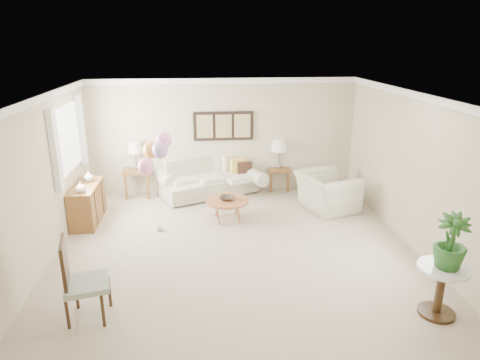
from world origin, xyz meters
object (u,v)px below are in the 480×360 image
Objects in this scene: coffee_table at (228,201)px; accent_chair at (80,278)px; sofa at (209,180)px; balloon_cluster at (155,152)px; armchair at (327,192)px.

coffee_table is 3.58m from accent_chair.
sofa is 1.41× the size of balloon_cluster.
sofa is at bearing 101.25° from coffee_table.
accent_chair is at bearing -106.65° from balloon_cluster.
accent_chair is (-1.76, -4.45, 0.23)m from sofa.
coffee_table is at bearing 15.43° from balloon_cluster.
accent_chair is 0.58× the size of balloon_cluster.
balloon_cluster is at bearing -164.57° from coffee_table.
coffee_table is at bearing 83.95° from armchair.
armchair is 5.33m from accent_chair.
coffee_table is (0.30, -1.53, 0.06)m from sofa.
coffee_table is 1.74m from balloon_cluster.
sofa is 2.67m from armchair.
coffee_table is at bearing -78.75° from sofa.
armchair is 3.67m from balloon_cluster.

